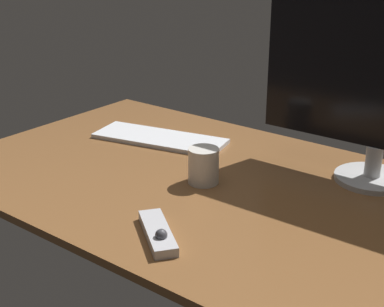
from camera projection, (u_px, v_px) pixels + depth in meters
desk at (212, 186)px, 143.07cm from camera, size 140.00×84.00×2.00cm
monitor at (383, 88)px, 134.75cm from camera, size 61.84×18.65×45.54cm
keyboard at (160, 138)px, 171.14cm from camera, size 42.40×22.60×1.25cm
media_remote at (158, 233)px, 116.42cm from camera, size 16.98×14.55×3.82cm
coffee_mug at (203, 166)px, 141.01cm from camera, size 7.73×7.73×9.17cm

